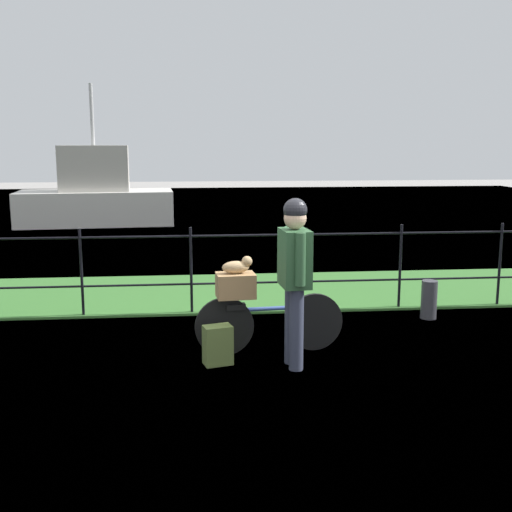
# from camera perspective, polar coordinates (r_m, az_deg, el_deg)

# --- Properties ---
(ground_plane) EXTENTS (60.00, 60.00, 0.00)m
(ground_plane) POSITION_cam_1_polar(r_m,az_deg,el_deg) (6.33, 0.50, -10.13)
(ground_plane) COLOR #9E9993
(grass_strip) EXTENTS (27.00, 2.40, 0.03)m
(grass_strip) POSITION_cam_1_polar(r_m,az_deg,el_deg) (9.36, -1.56, -3.25)
(grass_strip) COLOR #38702D
(grass_strip) RESTS_ON ground
(harbor_water) EXTENTS (30.00, 30.00, 0.00)m
(harbor_water) POSITION_cam_1_polar(r_m,az_deg,el_deg) (16.10, -3.28, 2.41)
(harbor_water) COLOR #60849E
(harbor_water) RESTS_ON ground
(iron_fence) EXTENTS (18.04, 0.04, 1.14)m
(iron_fence) POSITION_cam_1_polar(r_m,az_deg,el_deg) (8.15, -1.04, -0.71)
(iron_fence) COLOR black
(iron_fence) RESTS_ON ground
(bicycle_main) EXTENTS (1.59, 0.21, 0.62)m
(bicycle_main) POSITION_cam_1_polar(r_m,az_deg,el_deg) (6.68, 1.11, -6.05)
(bicycle_main) COLOR black
(bicycle_main) RESTS_ON ground
(wooden_crate) EXTENTS (0.42, 0.31, 0.25)m
(wooden_crate) POSITION_cam_1_polar(r_m,az_deg,el_deg) (6.51, -1.86, -2.68)
(wooden_crate) COLOR #A87F51
(wooden_crate) RESTS_ON bicycle_main
(terrier_dog) EXTENTS (0.32, 0.16, 0.18)m
(terrier_dog) POSITION_cam_1_polar(r_m,az_deg,el_deg) (6.47, -1.65, -0.92)
(terrier_dog) COLOR tan
(terrier_dog) RESTS_ON wooden_crate
(cyclist_person) EXTENTS (0.29, 0.54, 1.68)m
(cyclist_person) POSITION_cam_1_polar(r_m,az_deg,el_deg) (6.13, 3.52, -1.08)
(cyclist_person) COLOR #383D51
(cyclist_person) RESTS_ON ground
(backpack_on_paving) EXTENTS (0.32, 0.25, 0.40)m
(backpack_on_paving) POSITION_cam_1_polar(r_m,az_deg,el_deg) (6.38, -3.48, -8.07)
(backpack_on_paving) COLOR olive
(backpack_on_paving) RESTS_ON ground
(mooring_bollard) EXTENTS (0.20, 0.20, 0.49)m
(mooring_bollard) POSITION_cam_1_polar(r_m,az_deg,el_deg) (8.27, 15.41, -3.83)
(mooring_bollard) COLOR #38383D
(mooring_bollard) RESTS_ON ground
(moored_boat_near) EXTENTS (4.20, 1.93, 3.72)m
(moored_boat_near) POSITION_cam_1_polar(r_m,az_deg,el_deg) (17.55, -14.34, 5.28)
(moored_boat_near) COLOR silver
(moored_boat_near) RESTS_ON ground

